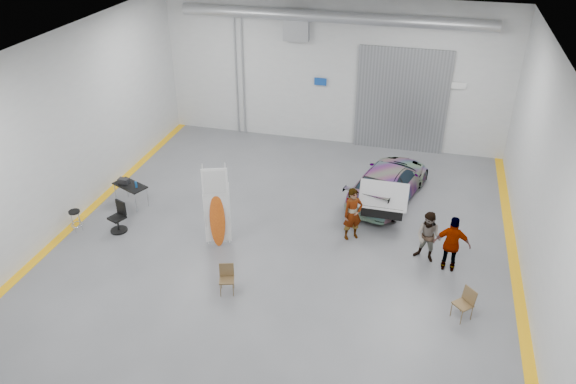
% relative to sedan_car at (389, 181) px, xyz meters
% --- Properties ---
extents(ground, '(16.00, 16.00, 0.00)m').
position_rel_sedan_car_xyz_m(ground, '(-2.84, -3.79, -0.65)').
color(ground, '#5B5C62').
rests_on(ground, ground).
extents(room_shell, '(14.02, 16.18, 6.01)m').
position_rel_sedan_car_xyz_m(room_shell, '(-2.60, -1.57, 3.43)').
color(room_shell, silver).
rests_on(room_shell, ground).
extents(sedan_car, '(2.91, 4.79, 1.30)m').
position_rel_sedan_car_xyz_m(sedan_car, '(0.00, 0.00, 0.00)').
color(sedan_car, white).
rests_on(sedan_car, ground).
extents(person_a, '(0.75, 0.70, 1.73)m').
position_rel_sedan_car_xyz_m(person_a, '(-0.83, -2.79, 0.22)').
color(person_a, '#966951').
rests_on(person_a, ground).
extents(person_b, '(0.93, 0.82, 1.60)m').
position_rel_sedan_car_xyz_m(person_b, '(1.48, -3.38, 0.15)').
color(person_b, '#557E9B').
rests_on(person_b, ground).
extents(person_c, '(1.04, 0.47, 1.75)m').
position_rel_sedan_car_xyz_m(person_c, '(2.13, -3.69, 0.23)').
color(person_c, brown).
rests_on(person_c, ground).
extents(surfboard_display, '(0.75, 0.40, 2.78)m').
position_rel_sedan_car_xyz_m(surfboard_display, '(-4.79, -4.20, 0.48)').
color(surfboard_display, white).
rests_on(surfboard_display, ground).
extents(folding_chair_near, '(0.49, 0.52, 0.83)m').
position_rel_sedan_car_xyz_m(folding_chair_near, '(-3.69, -6.27, -0.39)').
color(folding_chair_near, brown).
rests_on(folding_chair_near, ground).
extents(folding_chair_far, '(0.58, 0.66, 0.87)m').
position_rel_sedan_car_xyz_m(folding_chair_far, '(2.47, -5.71, -0.38)').
color(folding_chair_far, brown).
rests_on(folding_chair_far, ground).
extents(shop_stool, '(0.37, 0.37, 0.73)m').
position_rel_sedan_car_xyz_m(shop_stool, '(-9.37, -4.62, -0.28)').
color(shop_stool, black).
rests_on(shop_stool, ground).
extents(work_table, '(1.34, 1.02, 0.98)m').
position_rel_sedan_car_xyz_m(work_table, '(-8.53, -2.67, 0.11)').
color(work_table, '#989BA1').
rests_on(work_table, ground).
extents(office_chair, '(0.58, 0.61, 1.01)m').
position_rel_sedan_car_xyz_m(office_chair, '(-8.08, -4.25, -0.21)').
color(office_chair, black).
rests_on(office_chair, ground).
extents(trunk_lid, '(1.51, 0.92, 0.04)m').
position_rel_sedan_car_xyz_m(trunk_lid, '(0.00, -1.99, 0.67)').
color(trunk_lid, silver).
rests_on(trunk_lid, sedan_car).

